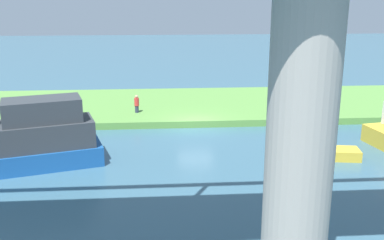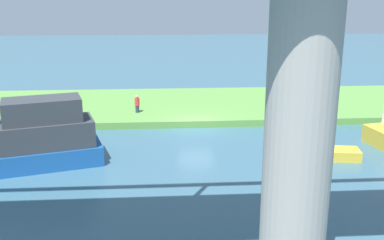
{
  "view_description": "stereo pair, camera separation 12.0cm",
  "coord_description": "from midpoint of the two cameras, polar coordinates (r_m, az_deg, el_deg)",
  "views": [
    {
      "loc": [
        2.59,
        31.05,
        9.28
      ],
      "look_at": [
        0.64,
        5.0,
        2.0
      ],
      "focal_mm": 41.94,
      "sensor_mm": 36.0,
      "label": 1
    },
    {
      "loc": [
        2.47,
        31.06,
        9.28
      ],
      "look_at": [
        0.64,
        5.0,
        2.0
      ],
      "focal_mm": 41.94,
      "sensor_mm": 36.0,
      "label": 2
    }
  ],
  "objects": [
    {
      "name": "riverboat_paddlewheel",
      "position": [
        26.35,
        -20.09,
        -2.43
      ],
      "size": [
        8.7,
        4.94,
        4.22
      ],
      "color": "#195199",
      "rests_on": "ground"
    },
    {
      "name": "grassy_bank",
      "position": [
        38.23,
        -0.36,
        1.9
      ],
      "size": [
        80.0,
        12.0,
        0.5
      ],
      "primitive_type": "cube",
      "color": "#5B9342",
      "rests_on": "ground"
    },
    {
      "name": "bridge_pylon",
      "position": [
        13.96,
        13.41,
        -2.06
      ],
      "size": [
        2.1,
        2.1,
        10.3
      ],
      "primitive_type": "cylinder",
      "color": "#9E998E",
      "rests_on": "ground"
    },
    {
      "name": "person_on_bank",
      "position": [
        34.91,
        -7.15,
        2.07
      ],
      "size": [
        0.41,
        0.41,
        1.39
      ],
      "color": "#2D334C",
      "rests_on": "grassy_bank"
    },
    {
      "name": "motorboat_white",
      "position": [
        27.54,
        16.29,
        -3.76
      ],
      "size": [
        4.0,
        1.94,
        1.28
      ],
      "color": "gold",
      "rests_on": "ground"
    },
    {
      "name": "mooring_post",
      "position": [
        35.21,
        10.56,
        1.69
      ],
      "size": [
        0.2,
        0.2,
        0.99
      ],
      "primitive_type": "cylinder",
      "color": "brown",
      "rests_on": "grassy_bank"
    },
    {
      "name": "ground_plane",
      "position": [
        32.51,
        0.36,
        -1.01
      ],
      "size": [
        160.0,
        160.0,
        0.0
      ],
      "primitive_type": "plane",
      "color": "#386075"
    }
  ]
}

